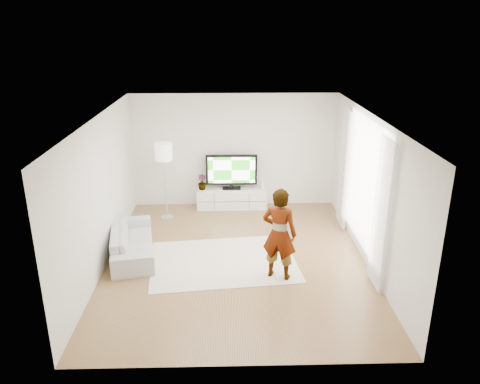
{
  "coord_description": "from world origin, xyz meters",
  "views": [
    {
      "loc": [
        -0.15,
        -8.13,
        4.39
      ],
      "look_at": [
        0.08,
        0.4,
        1.27
      ],
      "focal_mm": 35.0,
      "sensor_mm": 36.0,
      "label": 1
    }
  ],
  "objects_px": {
    "media_console": "(232,198)",
    "television": "(232,171)",
    "floor_lamp": "(164,155)",
    "rug": "(223,261)",
    "sofa": "(132,241)",
    "player": "(279,234)"
  },
  "relations": [
    {
      "from": "player",
      "to": "sofa",
      "type": "height_order",
      "value": "player"
    },
    {
      "from": "television",
      "to": "player",
      "type": "height_order",
      "value": "player"
    },
    {
      "from": "television",
      "to": "rug",
      "type": "xyz_separation_m",
      "value": [
        -0.19,
        -2.86,
        -0.95
      ]
    },
    {
      "from": "sofa",
      "to": "floor_lamp",
      "type": "xyz_separation_m",
      "value": [
        0.46,
        1.86,
        1.24
      ]
    },
    {
      "from": "floor_lamp",
      "to": "sofa",
      "type": "bearing_deg",
      "value": -103.8
    },
    {
      "from": "television",
      "to": "rug",
      "type": "relative_size",
      "value": 0.45
    },
    {
      "from": "television",
      "to": "floor_lamp",
      "type": "relative_size",
      "value": 0.69
    },
    {
      "from": "media_console",
      "to": "television",
      "type": "height_order",
      "value": "television"
    },
    {
      "from": "rug",
      "to": "sofa",
      "type": "xyz_separation_m",
      "value": [
        -1.81,
        0.37,
        0.29
      ]
    },
    {
      "from": "media_console",
      "to": "television",
      "type": "relative_size",
      "value": 1.36
    },
    {
      "from": "media_console",
      "to": "television",
      "type": "bearing_deg",
      "value": 90.0
    },
    {
      "from": "media_console",
      "to": "floor_lamp",
      "type": "relative_size",
      "value": 0.94
    },
    {
      "from": "media_console",
      "to": "floor_lamp",
      "type": "xyz_separation_m",
      "value": [
        -1.54,
        -0.61,
        1.29
      ]
    },
    {
      "from": "television",
      "to": "media_console",
      "type": "bearing_deg",
      "value": -90.0
    },
    {
      "from": "television",
      "to": "sofa",
      "type": "relative_size",
      "value": 0.63
    },
    {
      "from": "media_console",
      "to": "floor_lamp",
      "type": "bearing_deg",
      "value": -158.54
    },
    {
      "from": "player",
      "to": "television",
      "type": "bearing_deg",
      "value": -54.86
    },
    {
      "from": "sofa",
      "to": "television",
      "type": "bearing_deg",
      "value": -49.56
    },
    {
      "from": "television",
      "to": "rug",
      "type": "distance_m",
      "value": 3.02
    },
    {
      "from": "floor_lamp",
      "to": "player",
      "type": "bearing_deg",
      "value": -50.2
    },
    {
      "from": "player",
      "to": "sofa",
      "type": "bearing_deg",
      "value": 2.94
    },
    {
      "from": "floor_lamp",
      "to": "media_console",
      "type": "bearing_deg",
      "value": 21.46
    }
  ]
}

